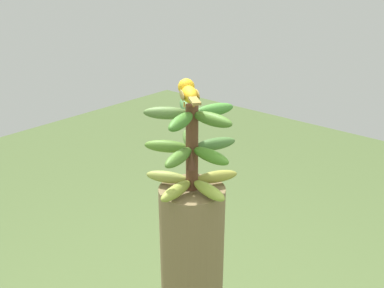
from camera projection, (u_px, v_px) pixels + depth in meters
name	position (u px, v px, depth m)	size (l,w,h in m)	color
banana_bunch	(192.00, 148.00, 1.43)	(0.33, 0.33, 0.30)	brown
perched_bird	(188.00, 92.00, 1.35)	(0.15, 0.18, 0.08)	#C68933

